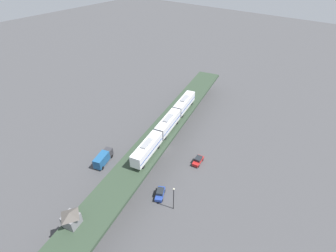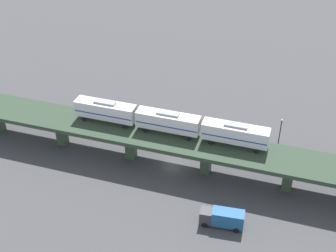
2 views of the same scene
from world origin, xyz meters
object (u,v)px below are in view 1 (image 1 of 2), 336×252
street_car_blue (160,193)px  subway_train (168,123)px  street_car_red (198,160)px  street_lamp (174,197)px  signal_hut (71,218)px  delivery_truck (103,158)px

street_car_blue → subway_train: bearing=-58.4°
subway_train → street_car_blue: (-9.87, 16.06, -8.14)m
street_car_red → street_lamp: street_lamp is taller
signal_hut → street_car_blue: (-5.60, -19.94, -7.40)m
signal_hut → street_lamp: 22.02m
signal_hut → street_car_blue: 21.99m
subway_train → street_car_red: bearing=178.7°
signal_hut → street_lamp: size_ratio=0.56×
subway_train → street_lamp: 23.09m
signal_hut → delivery_truck: (14.62, -19.50, -6.58)m
signal_hut → street_car_blue: signal_hut is taller
subway_train → signal_hut: bearing=96.8°
subway_train → signal_hut: subway_train is taller
street_lamp → delivery_truck: bearing=-1.3°
delivery_truck → street_lamp: 25.17m
subway_train → street_car_blue: subway_train is taller
street_car_blue → street_car_red: same height
street_car_red → subway_train: bearing=-1.3°
signal_hut → street_car_red: size_ratio=0.84×
delivery_truck → street_car_blue: bearing=-178.7°
street_car_red → street_car_blue: bearing=86.2°
subway_train → signal_hut: 36.26m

